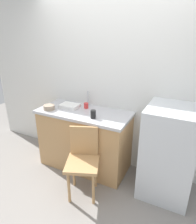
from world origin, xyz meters
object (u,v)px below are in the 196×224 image
object	(u,v)px
refrigerator	(168,152)
dish_tray	(70,106)
terracotta_bowl	(49,107)
cup_black	(93,114)
cup_red	(86,106)
chair	(83,159)

from	to	relation	value
refrigerator	dish_tray	bearing A→B (deg)	177.84
refrigerator	terracotta_bowl	size ratio (longest dim) A/B	7.33
refrigerator	cup_black	xyz separation A→B (m)	(-0.98, -0.14, 0.38)
terracotta_bowl	cup_red	xyz separation A→B (m)	(0.46, 0.29, 0.01)
refrigerator	dish_tray	xyz separation A→B (m)	(-1.48, 0.06, 0.35)
chair	dish_tray	bearing A→B (deg)	112.97
refrigerator	dish_tray	distance (m)	1.53
refrigerator	dish_tray	size ratio (longest dim) A/B	4.22
chair	terracotta_bowl	world-z (taller)	terracotta_bowl
chair	dish_tray	world-z (taller)	dish_tray
dish_tray	terracotta_bowl	size ratio (longest dim) A/B	1.73
refrigerator	chair	xyz separation A→B (m)	(-0.95, -0.48, -0.09)
chair	dish_tray	xyz separation A→B (m)	(-0.53, 0.54, 0.45)
dish_tray	cup_black	world-z (taller)	cup_black
cup_red	cup_black	bearing A→B (deg)	-46.36
terracotta_bowl	refrigerator	bearing A→B (deg)	5.06
chair	cup_red	bearing A→B (deg)	93.80
cup_black	terracotta_bowl	bearing A→B (deg)	-179.06
refrigerator	chair	bearing A→B (deg)	-153.12
cup_black	dish_tray	bearing A→B (deg)	158.72
chair	dish_tray	size ratio (longest dim) A/B	3.18
terracotta_bowl	cup_black	world-z (taller)	cup_black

